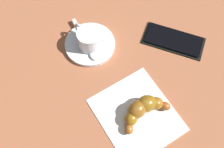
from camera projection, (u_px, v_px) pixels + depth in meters
name	position (u px, v px, depth m)	size (l,w,h in m)	color
ground_plane	(120.00, 77.00, 0.67)	(1.80, 1.80, 0.00)	#A05C3C
saucer	(90.00, 44.00, 0.70)	(0.13, 0.13, 0.01)	silver
espresso_cup	(89.00, 39.00, 0.67)	(0.08, 0.06, 0.05)	silver
teaspoon	(88.00, 46.00, 0.69)	(0.14, 0.04, 0.01)	silver
sugar_packet	(94.00, 33.00, 0.70)	(0.07, 0.02, 0.01)	beige
napkin	(137.00, 115.00, 0.62)	(0.18, 0.16, 0.00)	white
croissant	(143.00, 109.00, 0.61)	(0.07, 0.13, 0.04)	#964F20
cell_phone	(173.00, 40.00, 0.71)	(0.17, 0.14, 0.01)	black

